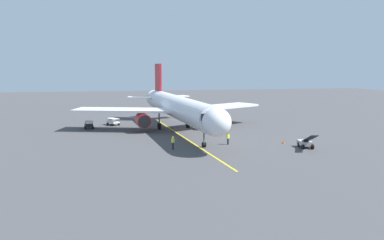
# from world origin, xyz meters

# --- Properties ---
(ground_plane) EXTENTS (220.00, 220.00, 0.00)m
(ground_plane) POSITION_xyz_m (0.00, 0.00, 0.00)
(ground_plane) COLOR #424244
(apron_lead_in_line) EXTENTS (4.43, 39.81, 0.01)m
(apron_lead_in_line) POSITION_xyz_m (0.92, 8.09, 0.01)
(apron_lead_in_line) COLOR yellow
(apron_lead_in_line) RESTS_ON ground
(airplane) EXTENTS (34.62, 40.35, 11.50)m
(airplane) POSITION_xyz_m (0.95, 1.81, 4.00)
(airplane) COLOR silver
(airplane) RESTS_ON ground
(ground_crew_marshaller) EXTENTS (0.43, 0.47, 1.71)m
(ground_crew_marshaller) POSITION_xyz_m (3.83, 15.91, 0.89)
(ground_crew_marshaller) COLOR #23232D
(ground_crew_marshaller) RESTS_ON ground
(ground_crew_wing_walker) EXTENTS (0.47, 0.40, 1.71)m
(ground_crew_wing_walker) POSITION_xyz_m (-4.23, 14.38, 0.89)
(ground_crew_wing_walker) COLOR #23232D
(ground_crew_wing_walker) RESTS_ON ground
(baggage_cart_near_nose) EXTENTS (1.81, 2.74, 1.27)m
(baggage_cart_near_nose) POSITION_xyz_m (16.00, -3.97, 0.66)
(baggage_cart_near_nose) COLOR black
(baggage_cart_near_nose) RESTS_ON ground
(belt_loader_portside) EXTENTS (1.84, 4.69, 2.32)m
(belt_loader_portside) POSITION_xyz_m (-13.84, 18.58, 0.71)
(belt_loader_portside) COLOR #9E9EA3
(belt_loader_portside) RESTS_ON ground
(baggage_cart_starboard_side) EXTENTS (2.50, 2.95, 1.27)m
(baggage_cart_starboard_side) POSITION_xyz_m (11.81, -6.94, 0.66)
(baggage_cart_starboard_side) COLOR white
(baggage_cart_starboard_side) RESTS_ON ground
(safety_cone_nose_left) EXTENTS (0.32, 0.32, 0.55)m
(safety_cone_nose_left) POSITION_xyz_m (-14.14, 19.31, 0.28)
(safety_cone_nose_left) COLOR #F2590F
(safety_cone_nose_left) RESTS_ON ground
(safety_cone_nose_right) EXTENTS (0.32, 0.32, 0.55)m
(safety_cone_nose_right) POSITION_xyz_m (-12.14, 15.37, 0.28)
(safety_cone_nose_right) COLOR #F2590F
(safety_cone_nose_right) RESTS_ON ground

